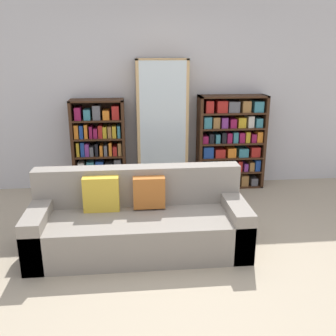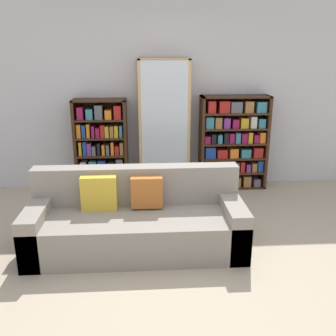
# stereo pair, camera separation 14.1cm
# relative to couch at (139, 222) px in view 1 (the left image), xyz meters

# --- Properties ---
(ground_plane) EXTENTS (16.00, 16.00, 0.00)m
(ground_plane) POSITION_rel_couch_xyz_m (0.41, -0.44, -0.28)
(ground_plane) COLOR tan
(wall_back) EXTENTS (6.76, 0.06, 2.70)m
(wall_back) POSITION_rel_couch_xyz_m (0.41, 1.93, 1.07)
(wall_back) COLOR silver
(wall_back) RESTS_ON ground
(couch) EXTENTS (2.15, 0.81, 0.80)m
(couch) POSITION_rel_couch_xyz_m (0.00, 0.00, 0.00)
(couch) COLOR gray
(couch) RESTS_ON ground
(bookshelf_left) EXTENTS (0.74, 0.32, 1.32)m
(bookshelf_left) POSITION_rel_couch_xyz_m (-0.51, 1.73, 0.36)
(bookshelf_left) COLOR #3D2314
(bookshelf_left) RESTS_ON ground
(display_cabinet) EXTENTS (0.71, 0.36, 1.86)m
(display_cabinet) POSITION_rel_couch_xyz_m (0.38, 1.71, 0.64)
(display_cabinet) COLOR tan
(display_cabinet) RESTS_ON ground
(bookshelf_right) EXTENTS (0.97, 0.32, 1.35)m
(bookshelf_right) POSITION_rel_couch_xyz_m (1.39, 1.73, 0.39)
(bookshelf_right) COLOR #3D2314
(bookshelf_right) RESTS_ON ground
(wine_bottle) EXTENTS (0.08, 0.08, 0.34)m
(wine_bottle) POSITION_rel_couch_xyz_m (0.91, 1.32, -0.14)
(wine_bottle) COLOR black
(wine_bottle) RESTS_ON ground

